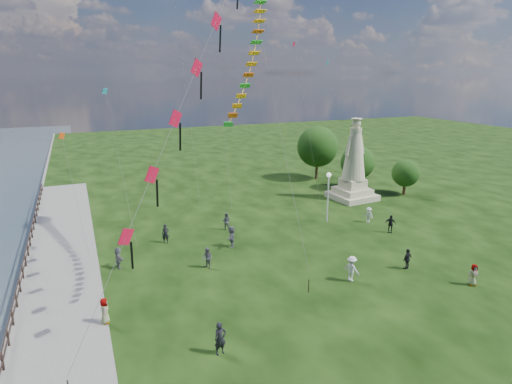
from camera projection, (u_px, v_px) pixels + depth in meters
name	position (u px, v px, depth m)	size (l,w,h in m)	color
waterfront	(39.00, 298.00, 26.53)	(200.00, 200.00, 1.51)	#2F4046
statue	(354.00, 169.00, 46.45)	(4.69, 4.69, 8.83)	tan
lamppost	(328.00, 187.00, 39.02)	(0.44, 0.44, 4.74)	silver
tree_row	(337.00, 154.00, 53.06)	(9.53, 14.59, 6.89)	#382314
person_0	(220.00, 339.00, 20.96)	(0.63, 0.41, 1.72)	black
person_1	(207.00, 258.00, 30.27)	(0.76, 0.47, 1.56)	#595960
person_2	(352.00, 269.00, 28.42)	(1.13, 0.58, 1.75)	silver
person_3	(407.00, 259.00, 30.19)	(0.89, 0.46, 1.52)	black
person_4	(473.00, 275.00, 27.86)	(0.72, 0.44, 1.47)	#595960
person_5	(118.00, 258.00, 30.32)	(1.44, 0.62, 1.55)	#595960
person_6	(166.00, 234.00, 34.83)	(0.58, 0.38, 1.60)	black
person_7	(226.00, 221.00, 37.80)	(0.77, 0.48, 1.58)	#595960
person_8	(369.00, 215.00, 39.64)	(0.95, 0.49, 1.47)	silver
person_9	(390.00, 224.00, 37.11)	(0.93, 0.48, 1.59)	black
person_10	(105.00, 312.00, 23.46)	(0.73, 0.45, 1.49)	#595960
person_11	(232.00, 237.00, 33.99)	(1.62, 0.70, 1.75)	#595960
red_kite_train	(185.00, 101.00, 22.67)	(11.55, 9.35, 19.36)	black
small_kites	(211.00, 54.00, 40.81)	(27.74, 15.44, 32.55)	teal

